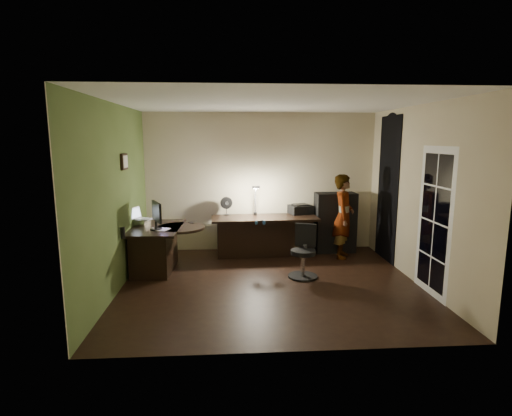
{
  "coord_description": "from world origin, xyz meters",
  "views": [
    {
      "loc": [
        -0.61,
        -5.82,
        2.19
      ],
      "look_at": [
        -0.15,
        1.05,
        1.0
      ],
      "focal_mm": 28.0,
      "sensor_mm": 36.0,
      "label": 1
    }
  ],
  "objects": [
    {
      "name": "arched_doorway",
      "position": [
        2.24,
        1.15,
        1.3
      ],
      "size": [
        0.01,
        0.9,
        2.6
      ],
      "primitive_type": "cube",
      "color": "black",
      "rests_on": "floor"
    },
    {
      "name": "french_door",
      "position": [
        2.24,
        -0.55,
        1.05
      ],
      "size": [
        0.02,
        0.92,
        2.1
      ],
      "primitive_type": "cube",
      "color": "white",
      "rests_on": "floor"
    },
    {
      "name": "ceiling",
      "position": [
        0.0,
        0.0,
        2.71
      ],
      "size": [
        4.5,
        4.0,
        0.01
      ],
      "primitive_type": "cube",
      "color": "silver",
      "rests_on": "floor"
    },
    {
      "name": "person",
      "position": [
        1.49,
        1.3,
        0.78
      ],
      "size": [
        0.54,
        0.65,
        1.56
      ],
      "primitive_type": "imported",
      "rotation": [
        0.0,
        0.0,
        1.21
      ],
      "color": "#D8A88C",
      "rests_on": "floor"
    },
    {
      "name": "desk_left",
      "position": [
        -1.83,
        0.77,
        0.37
      ],
      "size": [
        0.85,
        1.32,
        0.75
      ],
      "primitive_type": "cube",
      "rotation": [
        0.0,
        0.0,
        -0.04
      ],
      "color": "black",
      "rests_on": "floor"
    },
    {
      "name": "floor",
      "position": [
        0.0,
        0.0,
        -0.01
      ],
      "size": [
        4.5,
        4.0,
        0.01
      ],
      "primitive_type": "cube",
      "color": "black",
      "rests_on": "ground"
    },
    {
      "name": "laptop_stand",
      "position": [
        -2.11,
        0.93,
        0.8
      ],
      "size": [
        0.3,
        0.28,
        0.1
      ],
      "primitive_type": "cube",
      "rotation": [
        0.0,
        0.0,
        -0.39
      ],
      "color": "silver",
      "rests_on": "desk_left"
    },
    {
      "name": "wall_front",
      "position": [
        0.0,
        -2.0,
        1.35
      ],
      "size": [
        4.5,
        0.01,
        2.7
      ],
      "primitive_type": "cube",
      "color": "#C2B590",
      "rests_on": "floor"
    },
    {
      "name": "laptop",
      "position": [
        -2.07,
        0.93,
        0.95
      ],
      "size": [
        0.39,
        0.38,
        0.2
      ],
      "primitive_type": "cube",
      "rotation": [
        0.0,
        0.0,
        -0.42
      ],
      "color": "silver",
      "rests_on": "laptop_stand"
    },
    {
      "name": "framed_picture",
      "position": [
        -2.22,
        0.45,
        1.85
      ],
      "size": [
        0.04,
        0.3,
        0.25
      ],
      "primitive_type": "cube",
      "color": "black",
      "rests_on": "wall_left"
    },
    {
      "name": "wall_back",
      "position": [
        0.0,
        2.0,
        1.35
      ],
      "size": [
        4.5,
        0.01,
        2.7
      ],
      "primitive_type": "cube",
      "color": "#C2B590",
      "rests_on": "floor"
    },
    {
      "name": "wall_left",
      "position": [
        -2.25,
        0.0,
        1.35
      ],
      "size": [
        0.01,
        4.0,
        2.7
      ],
      "primitive_type": "cube",
      "color": "#C2B590",
      "rests_on": "floor"
    },
    {
      "name": "pen",
      "position": [
        -1.68,
        0.27,
        0.75
      ],
      "size": [
        0.02,
        0.13,
        0.01
      ],
      "primitive_type": "cube",
      "rotation": [
        0.0,
        0.0,
        0.07
      ],
      "color": "black",
      "rests_on": "desk_left"
    },
    {
      "name": "notepad",
      "position": [
        -1.69,
        0.55,
        0.75
      ],
      "size": [
        0.23,
        0.27,
        0.01
      ],
      "primitive_type": "cube",
      "rotation": [
        0.0,
        0.0,
        -0.37
      ],
      "color": "silver",
      "rests_on": "desk_left"
    },
    {
      "name": "desk_lamp",
      "position": [
        -0.12,
        1.7,
        1.05
      ],
      "size": [
        0.2,
        0.31,
        0.62
      ],
      "primitive_type": "cube",
      "rotation": [
        0.0,
        0.0,
        0.19
      ],
      "color": "black",
      "rests_on": "desk_right"
    },
    {
      "name": "desk_right",
      "position": [
        0.04,
        1.52,
        0.37
      ],
      "size": [
        2.01,
        0.77,
        0.75
      ],
      "primitive_type": "cube",
      "rotation": [
        0.0,
        0.0,
        0.04
      ],
      "color": "black",
      "rests_on": "floor"
    },
    {
      "name": "desk_fan",
      "position": [
        -0.67,
        1.77,
        0.92
      ],
      "size": [
        0.26,
        0.2,
        0.35
      ],
      "primitive_type": "cube",
      "rotation": [
        0.0,
        0.0,
        0.35
      ],
      "color": "black",
      "rests_on": "desk_right"
    },
    {
      "name": "green_wall_overlay",
      "position": [
        -2.24,
        0.0,
        1.35
      ],
      "size": [
        0.0,
        4.0,
        2.7
      ],
      "primitive_type": "cube",
      "color": "#4D652E",
      "rests_on": "floor"
    },
    {
      "name": "printer",
      "position": [
        0.78,
        1.8,
        0.84
      ],
      "size": [
        0.5,
        0.44,
        0.19
      ],
      "primitive_type": "cube",
      "rotation": [
        0.0,
        0.0,
        0.28
      ],
      "color": "black",
      "rests_on": "desk_right"
    },
    {
      "name": "office_chair",
      "position": [
        0.55,
        0.25,
        0.42
      ],
      "size": [
        0.61,
        0.61,
        0.84
      ],
      "primitive_type": "cube",
      "rotation": [
        0.0,
        0.0,
        -0.37
      ],
      "color": "black",
      "rests_on": "floor"
    },
    {
      "name": "headphones",
      "position": [
        -0.09,
        0.87,
        0.78
      ],
      "size": [
        0.18,
        0.13,
        0.08
      ],
      "primitive_type": "cube",
      "rotation": [
        0.0,
        0.0,
        0.41
      ],
      "color": "#295687",
      "rests_on": "desk_right"
    },
    {
      "name": "mouse",
      "position": [
        -1.87,
        0.59,
        0.76
      ],
      "size": [
        0.07,
        0.1,
        0.04
      ],
      "primitive_type": "ellipsoid",
      "rotation": [
        0.0,
        0.0,
        -0.08
      ],
      "color": "silver",
      "rests_on": "desk_left"
    },
    {
      "name": "wall_right",
      "position": [
        2.25,
        0.0,
        1.35
      ],
      "size": [
        0.01,
        4.0,
        2.7
      ],
      "primitive_type": "cube",
      "color": "#C2B590",
      "rests_on": "floor"
    },
    {
      "name": "phone",
      "position": [
        -1.29,
        1.06,
        0.75
      ],
      "size": [
        0.12,
        0.15,
        0.01
      ],
      "primitive_type": "cube",
      "rotation": [
        0.0,
        0.0,
        0.43
      ],
      "color": "black",
      "rests_on": "desk_left"
    },
    {
      "name": "cabinet",
      "position": [
        1.45,
        1.71,
        0.58
      ],
      "size": [
        0.78,
        0.41,
        1.16
      ],
      "primitive_type": "cube",
      "rotation": [
        0.0,
        0.0,
        0.02
      ],
      "color": "black",
      "rests_on": "floor"
    },
    {
      "name": "monitor",
      "position": [
        -1.8,
        0.58,
        0.91
      ],
      "size": [
        0.29,
        0.5,
        0.33
      ],
      "primitive_type": "cube",
      "rotation": [
        0.0,
        0.0,
        0.41
      ],
      "color": "black",
      "rests_on": "desk_left"
    },
    {
      "name": "speaker",
      "position": [
        -2.19,
        0.03,
        0.83
      ],
      "size": [
        0.08,
        0.08,
        0.17
      ],
      "primitive_type": "cylinder",
      "rotation": [
        0.0,
        0.0,
        -0.25
      ],
      "color": "black",
      "rests_on": "desk_left"
    }
  ]
}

